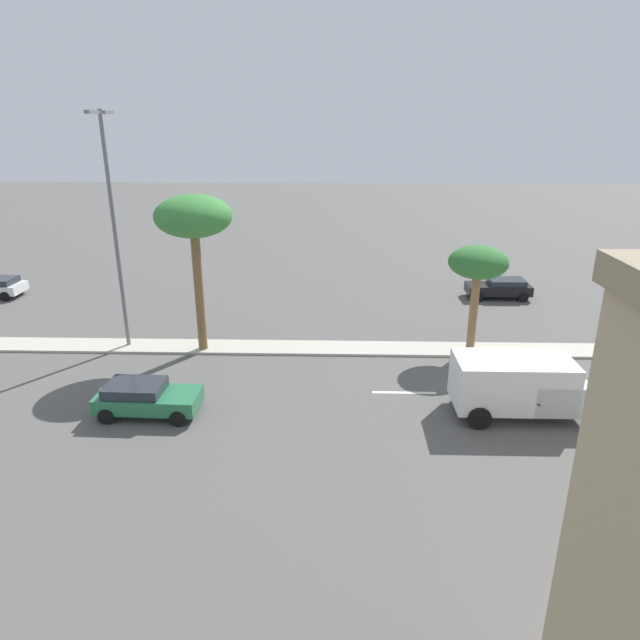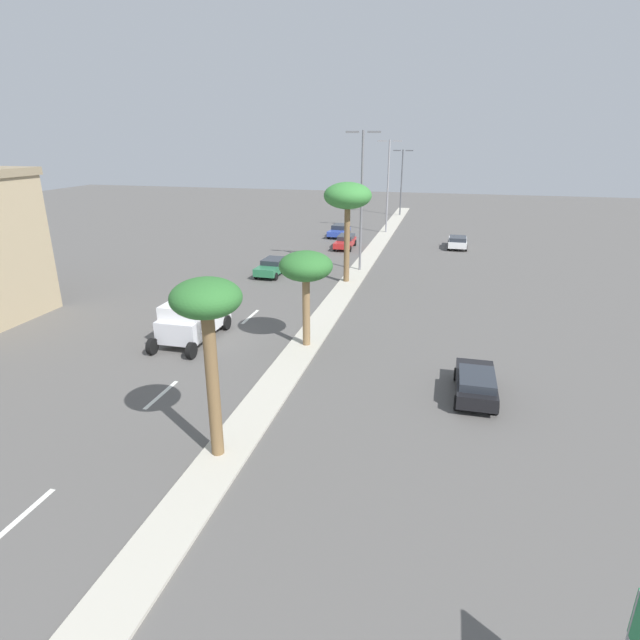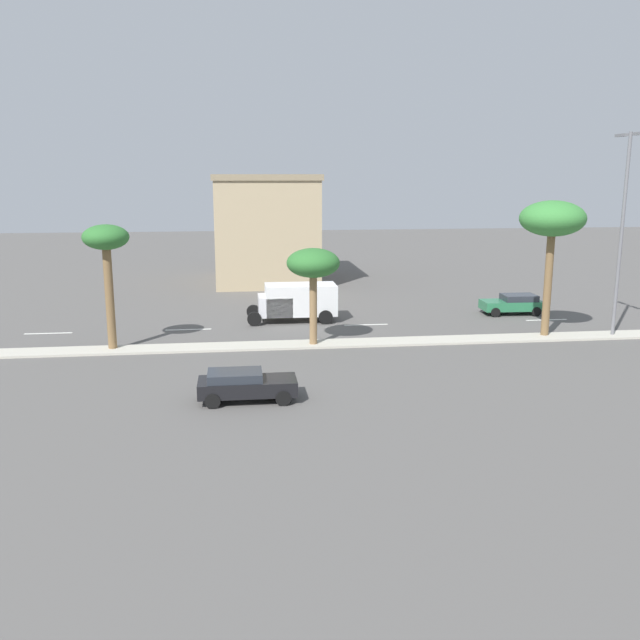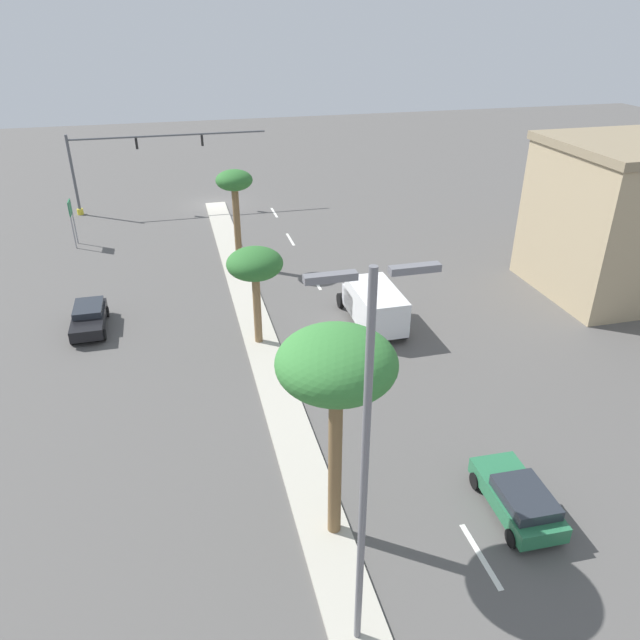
% 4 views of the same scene
% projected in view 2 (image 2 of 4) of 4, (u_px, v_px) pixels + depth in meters
% --- Properties ---
extents(ground_plane, '(160.00, 160.00, 0.00)m').
position_uv_depth(ground_plane, '(333.00, 306.00, 35.79)').
color(ground_plane, '#565451').
extents(median_curb, '(1.80, 87.54, 0.12)m').
position_uv_depth(median_curb, '(358.00, 272.00, 44.65)').
color(median_curb, '#B7B2A3').
rests_on(median_curb, ground).
extents(lane_stripe_near, '(0.20, 2.80, 0.01)m').
position_uv_depth(lane_stripe_near, '(21.00, 518.00, 15.93)').
color(lane_stripe_near, silver).
rests_on(lane_stripe_near, ground).
extents(lane_stripe_mid, '(0.20, 2.80, 0.01)m').
position_uv_depth(lane_stripe_mid, '(161.00, 395.00, 23.54)').
color(lane_stripe_mid, silver).
rests_on(lane_stripe_mid, ground).
extents(lane_stripe_front, '(0.20, 2.80, 0.01)m').
position_uv_depth(lane_stripe_front, '(250.00, 317.00, 33.73)').
color(lane_stripe_front, silver).
rests_on(lane_stripe_front, ground).
extents(lane_stripe_far, '(0.20, 2.80, 0.01)m').
position_uv_depth(lane_stripe_far, '(301.00, 272.00, 44.77)').
color(lane_stripe_far, silver).
rests_on(lane_stripe_far, ground).
extents(palm_tree_right, '(2.43, 2.43, 6.70)m').
position_uv_depth(palm_tree_right, '(207.00, 310.00, 17.12)').
color(palm_tree_right, brown).
rests_on(palm_tree_right, median_curb).
extents(palm_tree_rear, '(2.92, 2.92, 5.35)m').
position_uv_depth(palm_tree_rear, '(306.00, 268.00, 27.46)').
color(palm_tree_rear, olive).
rests_on(palm_tree_rear, median_curb).
extents(palm_tree_outboard, '(3.71, 3.71, 7.84)m').
position_uv_depth(palm_tree_outboard, '(348.00, 198.00, 39.41)').
color(palm_tree_outboard, brown).
rests_on(palm_tree_outboard, median_curb).
extents(street_lamp_rear, '(2.90, 0.24, 11.60)m').
position_uv_depth(street_lamp_rear, '(362.00, 192.00, 42.99)').
color(street_lamp_rear, slate).
rests_on(street_lamp_rear, median_curb).
extents(street_lamp_center, '(2.90, 0.24, 10.78)m').
position_uv_depth(street_lamp_center, '(388.00, 180.00, 61.05)').
color(street_lamp_center, gray).
rests_on(street_lamp_center, median_curb).
extents(street_lamp_leading, '(2.90, 0.24, 9.37)m').
position_uv_depth(street_lamp_leading, '(402.00, 177.00, 74.93)').
color(street_lamp_leading, '#515459').
rests_on(street_lamp_leading, median_curb).
extents(sedan_blue_leading, '(2.11, 4.38, 1.39)m').
position_uv_depth(sedan_blue_leading, '(339.00, 230.00, 60.61)').
color(sedan_blue_leading, '#2D47AD').
rests_on(sedan_blue_leading, ground).
extents(sedan_black_center, '(1.86, 4.14, 1.30)m').
position_uv_depth(sedan_black_center, '(476.00, 383.00, 23.08)').
color(sedan_black_center, black).
rests_on(sedan_black_center, ground).
extents(sedan_white_inboard, '(2.03, 4.27, 1.31)m').
position_uv_depth(sedan_white_inboard, '(458.00, 242.00, 54.24)').
color(sedan_white_inboard, silver).
rests_on(sedan_white_inboard, ground).
extents(sedan_green_far, '(2.06, 4.12, 1.35)m').
position_uv_depth(sedan_green_far, '(272.00, 267.00, 43.69)').
color(sedan_green_far, '#287047').
rests_on(sedan_green_far, ground).
extents(sedan_red_near, '(1.92, 4.61, 1.32)m').
position_uv_depth(sedan_red_near, '(345.00, 241.00, 54.38)').
color(sedan_red_near, red).
rests_on(sedan_red_near, ground).
extents(box_truck, '(2.62, 5.80, 2.41)m').
position_uv_depth(box_truck, '(193.00, 317.00, 29.65)').
color(box_truck, silver).
rests_on(box_truck, ground).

